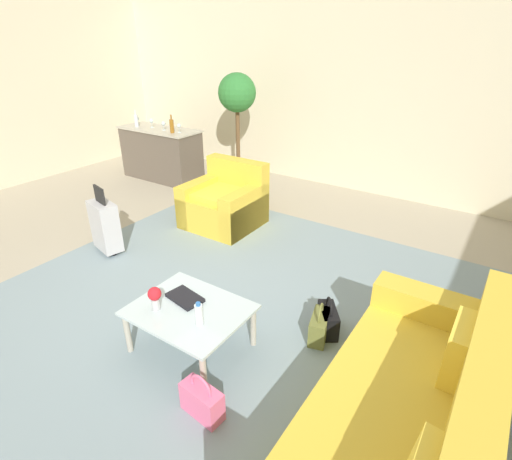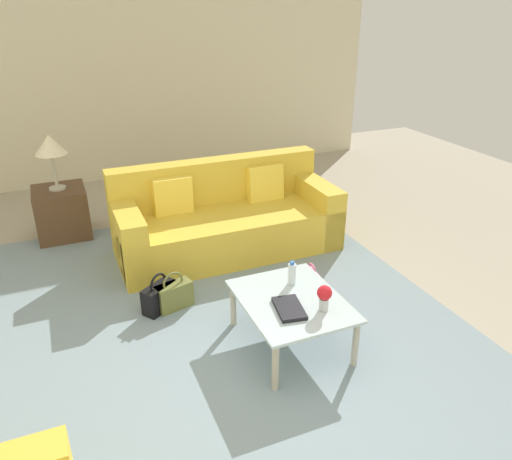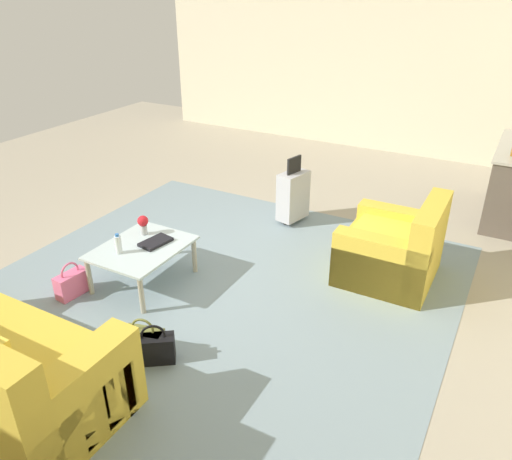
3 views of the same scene
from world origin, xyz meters
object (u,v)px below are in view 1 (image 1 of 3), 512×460
at_px(handbag_olive, 319,326).
at_px(wine_glass_rightmost, 179,126).
at_px(couch, 410,437).
at_px(suitcase_silver, 105,225).
at_px(wine_glass_leftmost, 137,119).
at_px(handbag_pink, 202,401).
at_px(flower_vase, 155,296).
at_px(bar_console, 161,153).
at_px(wine_glass_right_of_centre, 163,124).
at_px(wine_bottle_clear, 136,120).
at_px(water_bottle, 199,314).
at_px(handbag_black, 328,320).
at_px(coffee_table, 190,314).
at_px(wine_glass_left_of_centre, 151,121).
at_px(armchair, 226,204).
at_px(wine_bottle_amber, 172,126).
at_px(potted_ficus, 237,109).
at_px(coffee_table_book, 185,298).

bearing_deg(handbag_olive, wine_glass_rightmost, 148.35).
xyz_separation_m(couch, suitcase_silver, (-3.80, 0.80, 0.05)).
distance_m(wine_glass_leftmost, handbag_pink, 5.83).
xyz_separation_m(flower_vase, bar_console, (-3.28, 3.25, -0.06)).
distance_m(wine_glass_right_of_centre, wine_bottle_clear, 0.61).
relative_size(water_bottle, handbag_pink, 0.57).
distance_m(wine_bottle_clear, handbag_black, 5.34).
distance_m(wine_glass_leftmost, wine_bottle_clear, 0.14).
distance_m(coffee_table, wine_bottle_clear, 4.98).
bearing_deg(bar_console, handbag_olive, -28.77).
bearing_deg(flower_vase, wine_glass_rightmost, 130.54).
bearing_deg(wine_glass_leftmost, wine_glass_left_of_centre, 3.53).
bearing_deg(handbag_black, couch, -45.26).
distance_m(couch, water_bottle, 1.61).
bearing_deg(flower_vase, wine_bottle_clear, 139.87).
height_order(armchair, coffee_table, armchair).
xyz_separation_m(handbag_pink, handbag_black, (0.36, 1.30, 0.00)).
bearing_deg(handbag_pink, flower_vase, 156.97).
distance_m(water_bottle, wine_bottle_amber, 4.51).
distance_m(coffee_table, bar_console, 4.68).
height_order(handbag_black, potted_ficus, potted_ficus).
bearing_deg(wine_bottle_clear, wine_glass_rightmost, 5.07).
bearing_deg(wine_glass_right_of_centre, potted_ficus, 29.85).
xyz_separation_m(armchair, wine_glass_left_of_centre, (-2.38, 0.94, 0.73)).
bearing_deg(coffee_table, handbag_olive, 40.15).
height_order(coffee_table, wine_glass_left_of_centre, wine_glass_left_of_centre).
bearing_deg(wine_glass_rightmost, armchair, -28.21).
bearing_deg(water_bottle, wine_bottle_clear, 143.30).
bearing_deg(water_bottle, potted_ficus, 122.28).
bearing_deg(wine_glass_leftmost, handbag_olive, -25.93).
bearing_deg(wine_glass_rightmost, wine_glass_leftmost, 179.09).
bearing_deg(handbag_olive, flower_vase, -140.98).
xyz_separation_m(flower_vase, potted_ficus, (-1.98, 3.85, 0.77)).
relative_size(handbag_olive, handbag_pink, 1.00).
bearing_deg(couch, wine_glass_right_of_centre, 148.38).
bearing_deg(wine_glass_rightmost, potted_ficus, 39.38).
distance_m(wine_bottle_amber, potted_ficus, 1.14).
relative_size(handbag_pink, handbag_black, 1.00).
bearing_deg(armchair, coffee_table, -59.08).
relative_size(armchair, wine_glass_right_of_centre, 6.14).
relative_size(wine_glass_leftmost, handbag_black, 0.43).
bearing_deg(wine_glass_right_of_centre, wine_glass_leftmost, 177.69).
height_order(wine_glass_rightmost, handbag_black, wine_glass_rightmost).
xyz_separation_m(coffee_table_book, wine_bottle_clear, (-3.81, 2.90, 0.61)).
bearing_deg(water_bottle, bar_console, 139.14).
bearing_deg(wine_glass_rightmost, wine_bottle_amber, -133.14).
height_order(wine_glass_left_of_centre, wine_bottle_amber, wine_bottle_amber).
xyz_separation_m(couch, potted_ficus, (-4.00, 3.80, 0.99)).
distance_m(coffee_table_book, wine_bottle_clear, 4.83).
xyz_separation_m(wine_glass_leftmost, wine_bottle_amber, (0.98, -0.10, 0.01)).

